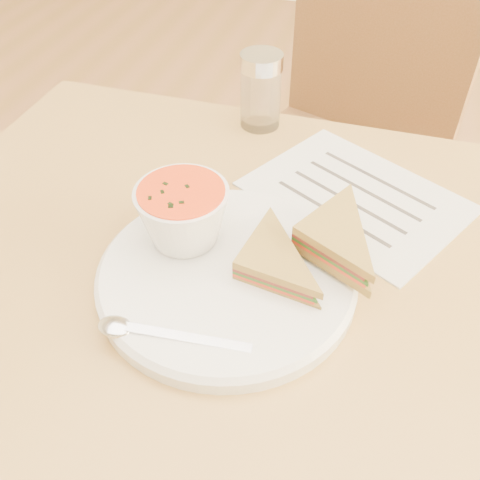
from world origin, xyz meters
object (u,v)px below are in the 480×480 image
(plate, at_px, (227,276))
(soup_bowl, at_px, (183,217))
(dining_table, at_px, (268,421))
(condiment_shaker, at_px, (261,91))
(chair_far, at_px, (327,166))

(plate, xyz_separation_m, soup_bowl, (-0.06, 0.03, 0.05))
(dining_table, bearing_deg, soup_bowl, -177.47)
(dining_table, relative_size, condiment_shaker, 8.36)
(chair_far, xyz_separation_m, soup_bowl, (-0.10, -0.60, 0.31))
(chair_far, xyz_separation_m, condiment_shaker, (-0.09, -0.29, 0.32))
(dining_table, relative_size, plate, 3.32)
(condiment_shaker, bearing_deg, plate, -81.00)
(chair_far, bearing_deg, soup_bowl, 99.68)
(chair_far, height_order, condiment_shaker, chair_far)
(dining_table, distance_m, plate, 0.39)
(plate, xyz_separation_m, condiment_shaker, (-0.05, 0.35, 0.05))
(soup_bowl, bearing_deg, plate, -28.43)
(plate, bearing_deg, soup_bowl, 151.57)
(soup_bowl, relative_size, condiment_shaker, 0.92)
(plate, relative_size, condiment_shaker, 2.51)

